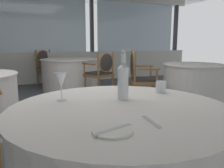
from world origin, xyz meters
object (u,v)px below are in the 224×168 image
object	(u,v)px
water_bottle	(123,80)
dining_chair_0_1	(46,64)
dining_chair_0_0	(102,71)
dining_chair_2_1	(139,74)
wine_glass	(61,80)
water_tumbler	(161,87)
side_plate	(113,130)

from	to	relation	value
water_bottle	dining_chair_0_1	xyz separation A→B (m)	(0.17, 4.96, -0.33)
dining_chair_0_0	dining_chair_2_1	xyz separation A→B (m)	(0.38, -0.85, 0.01)
wine_glass	dining_chair_0_1	bearing A→B (deg)	83.56
water_tumbler	dining_chair_0_1	bearing A→B (deg)	92.13
dining_chair_0_1	dining_chair_0_0	bearing A→B (deg)	0.00
side_plate	wine_glass	bearing A→B (deg)	98.30
dining_chair_0_1	dining_chair_2_1	distance (m)	3.11
water_tumbler	dining_chair_0_1	distance (m)	4.91
side_plate	water_tumbler	distance (m)	0.84
water_bottle	dining_chair_0_0	size ratio (longest dim) A/B	0.35
wine_glass	water_tumbler	xyz separation A→B (m)	(0.73, -0.07, -0.09)
dining_chair_0_0	dining_chair_2_1	world-z (taller)	dining_chair_2_1
water_tumbler	dining_chair_0_0	xyz separation A→B (m)	(0.64, 2.88, -0.23)
side_plate	water_tumbler	xyz separation A→B (m)	(0.64, 0.55, 0.04)
water_bottle	water_tumbler	xyz separation A→B (m)	(0.35, 0.06, -0.09)
wine_glass	water_tumbler	bearing A→B (deg)	-5.14
wine_glass	dining_chair_0_1	distance (m)	4.88
wine_glass	water_tumbler	world-z (taller)	wine_glass
side_plate	wine_glass	distance (m)	0.63
wine_glass	dining_chair_2_1	bearing A→B (deg)	48.32
side_plate	water_tumbler	world-z (taller)	water_tumbler
dining_chair_0_0	dining_chair_0_1	bearing A→B (deg)	0.00
wine_glass	dining_chair_0_1	world-z (taller)	dining_chair_0_1
wine_glass	side_plate	bearing A→B (deg)	-81.70
side_plate	wine_glass	size ratio (longest dim) A/B	0.97
water_bottle	dining_chair_2_1	xyz separation A→B (m)	(1.37, 2.09, -0.30)
water_bottle	dining_chair_0_1	distance (m)	4.97
water_tumbler	dining_chair_2_1	bearing A→B (deg)	63.30
wine_glass	dining_chair_0_0	bearing A→B (deg)	64.09
water_tumbler	side_plate	bearing A→B (deg)	-139.52
side_plate	dining_chair_0_0	world-z (taller)	dining_chair_0_0
water_bottle	dining_chair_0_0	xyz separation A→B (m)	(0.99, 2.94, -0.31)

